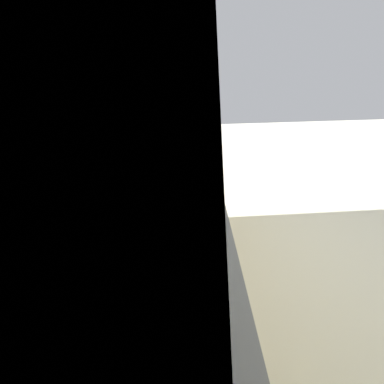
# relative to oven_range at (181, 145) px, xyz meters

# --- Properties ---
(ground_plane) EXTENTS (5.98, 5.98, 0.00)m
(ground_plane) POSITION_rel_oven_range_xyz_m (-1.40, -1.30, -0.47)
(ground_plane) COLOR beige
(wall_back) EXTENTS (3.86, 0.12, 2.78)m
(wall_back) POSITION_rel_oven_range_xyz_m (-1.40, 0.40, 0.92)
(wall_back) COLOR beige
(wall_back) RESTS_ON ground_plane
(counter_run) EXTENTS (2.94, 0.63, 0.91)m
(counter_run) POSITION_rel_oven_range_xyz_m (-1.80, 0.04, -0.01)
(counter_run) COLOR tan
(counter_run) RESTS_ON ground_plane
(upper_cabinets) EXTENTS (1.99, 0.32, 0.73)m
(upper_cabinets) POSITION_rel_oven_range_xyz_m (-1.80, 0.18, 1.36)
(upper_cabinets) COLOR tan
(window_back_wall) EXTENTS (0.60, 0.02, 0.58)m
(window_back_wall) POSITION_rel_oven_range_xyz_m (-2.54, 0.33, 0.80)
(window_back_wall) COLOR #997A4C
(oven_range) EXTENTS (0.67, 0.69, 1.09)m
(oven_range) POSITION_rel_oven_range_xyz_m (0.00, 0.00, 0.00)
(oven_range) COLOR black
(oven_range) RESTS_ON ground_plane
(sink_basin) EXTENTS (0.41, 0.33, 0.25)m
(sink_basin) POSITION_rel_oven_range_xyz_m (-2.54, 0.05, 0.45)
(sink_basin) COLOR #B7BABF
(sink_basin) RESTS_ON counter_run
(microwave) EXTENTS (0.51, 0.41, 0.30)m
(microwave) POSITION_rel_oven_range_xyz_m (-1.20, 0.06, 0.59)
(microwave) COLOR white
(microwave) RESTS_ON counter_run
(bowl) EXTENTS (0.19, 0.19, 0.04)m
(bowl) POSITION_rel_oven_range_xyz_m (-1.89, -0.00, 0.46)
(bowl) COLOR #4C8CBF
(bowl) RESTS_ON counter_run
(kettle) EXTENTS (0.19, 0.14, 0.19)m
(kettle) POSITION_rel_oven_range_xyz_m (-0.69, -0.00, 0.52)
(kettle) COLOR red
(kettle) RESTS_ON counter_run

